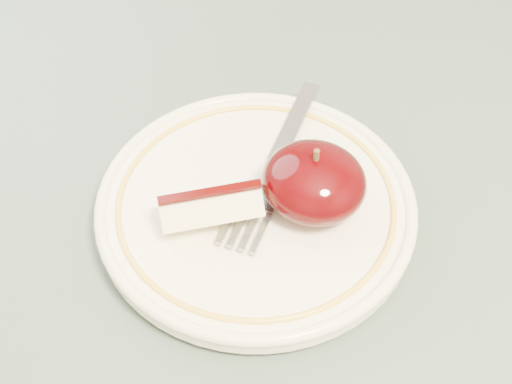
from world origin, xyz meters
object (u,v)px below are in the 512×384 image
at_px(table, 174,296).
at_px(plate, 256,205).
at_px(apple_half, 314,182).
at_px(fork, 275,164).

xyz_separation_m(table, plate, (0.05, 0.04, 0.10)).
height_order(apple_half, fork, apple_half).
xyz_separation_m(plate, apple_half, (0.03, 0.02, 0.03)).
relative_size(plate, apple_half, 3.13).
distance_m(plate, apple_half, 0.05).
height_order(table, apple_half, apple_half).
bearing_deg(table, fork, 53.58).
height_order(plate, fork, fork).
bearing_deg(plate, table, -145.51).
bearing_deg(plate, fork, 92.89).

